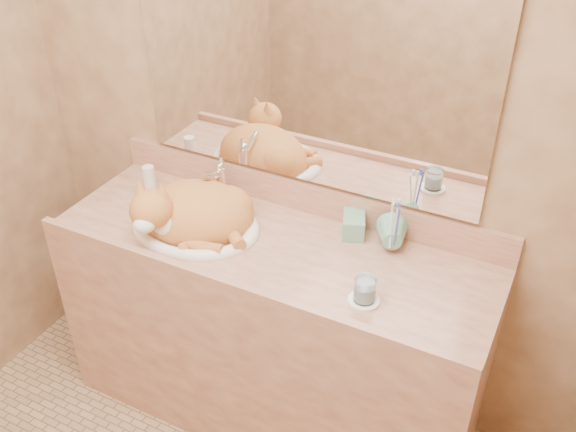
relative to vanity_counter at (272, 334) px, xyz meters
The scene contains 12 objects.
wall_back 0.87m from the vanity_counter, 90.00° to the left, with size 2.40×0.02×2.50m, color brown.
vanity_counter is the anchor object (origin of this frame).
mirror 1.00m from the vanity_counter, 90.00° to the left, with size 1.30×0.02×0.80m, color white.
sink_basin 0.58m from the vanity_counter, behind, with size 0.48×0.40×0.15m, color white, non-canonical shape.
faucet 0.62m from the vanity_counter, 151.10° to the left, with size 0.05×0.13×0.19m, color white, non-canonical shape.
cat 0.59m from the vanity_counter, behind, with size 0.43×0.35×0.24m, color #B26029, non-canonical shape.
soap_dispenser 0.59m from the vanity_counter, 30.27° to the left, with size 0.08×0.08×0.17m, color #6AAA89.
toothbrush_cup 0.64m from the vanity_counter, 19.22° to the left, with size 0.11×0.11×0.11m, color #6AAA89.
toothbrushes 0.70m from the vanity_counter, 19.22° to the left, with size 0.04×0.04×0.23m, color white, non-canonical shape.
saucer 0.60m from the vanity_counter, 17.25° to the right, with size 0.10×0.10×0.01m, color white.
water_glass 0.64m from the vanity_counter, 17.25° to the right, with size 0.07×0.07×0.08m, color white.
lotion_bottle 0.78m from the vanity_counter, 169.54° to the left, with size 0.05×0.05×0.11m, color white.
Camera 1 is at (0.88, -0.86, 2.20)m, focal length 40.00 mm.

